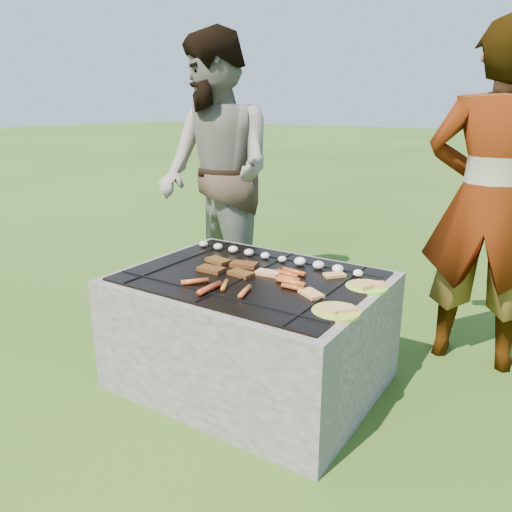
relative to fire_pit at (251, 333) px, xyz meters
The scene contains 10 objects.
lawn 0.28m from the fire_pit, ahead, with size 60.00×60.00×0.00m, color #254310.
fire_pit is the anchor object (origin of this frame).
mushrooms 0.45m from the fire_pit, 92.27° to the left, with size 1.05×0.06×0.04m.
pork_slabs 0.38m from the fire_pit, behind, with size 0.37×0.26×0.02m.
sausages 0.37m from the fire_pit, 44.12° to the right, with size 0.55×0.53×0.03m.
bread_on_grate 0.43m from the fire_pit, ahead, with size 0.46×0.42×0.02m.
plate_far 0.67m from the fire_pit, 16.32° to the left, with size 0.23×0.23×0.03m.
plate_near 0.68m from the fire_pit, 18.60° to the right, with size 0.27×0.27×0.03m.
cook 1.47m from the fire_pit, 44.25° to the left, with size 0.69×0.45×1.88m, color gray.
bystander 1.32m from the fire_pit, 135.98° to the left, with size 0.94×0.74×1.94m, color gray.
Camera 1 is at (1.34, -2.01, 1.45)m, focal length 35.00 mm.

